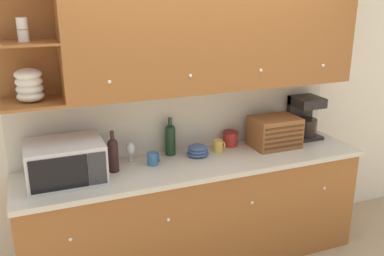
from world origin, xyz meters
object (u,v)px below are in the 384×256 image
Objects in this scene: mug at (153,159)px; coffee_maker at (304,117)px; storage_canister at (230,138)px; wine_bottle at (170,138)px; wine_glass at (131,149)px; bread_box at (275,132)px; bowl_stack_on_counter at (198,151)px; second_wine_bottle at (113,153)px; mug_blue_second at (219,146)px; microwave at (65,162)px.

coffee_maker reaches higher than mug.
wine_bottle is at bearing -179.61° from storage_canister.
wine_bottle is (0.35, 0.06, 0.03)m from wine_glass.
storage_canister is 0.38m from bread_box.
bowl_stack_on_counter is 0.47× the size of coffee_maker.
bowl_stack_on_counter is at bearing 176.36° from bread_box.
mug is 1.49m from coffee_maker.
second_wine_bottle is at bearing -161.65° from wine_bottle.
mug is 0.27m from wine_bottle.
second_wine_bottle is 1.40m from bread_box.
bowl_stack_on_counter is at bearing -175.60° from mug_blue_second.
microwave is 1.40× the size of coffee_maker.
wine_bottle is at bearing 18.35° from second_wine_bottle.
microwave is 0.53m from wine_glass.
bowl_stack_on_counter is at bearing -5.03° from wine_glass.
microwave reaches higher than storage_canister.
wine_glass is (0.51, 0.14, -0.03)m from microwave.
microwave is 1.43m from storage_canister.
wine_bottle is 1.76× the size of bowl_stack_on_counter.
coffee_maker reaches higher than second_wine_bottle.
mug is at bearing -167.83° from storage_canister.
storage_canister is at bearing 9.20° from second_wine_bottle.
mug is at bearing 1.77° from second_wine_bottle.
second_wine_bottle is 3.04× the size of mug_blue_second.
microwave is 0.88m from wine_bottle.
wine_glass is 0.19m from mug.
second_wine_bottle is 1.85× the size of wine_glass.
storage_canister reaches higher than bowl_stack_on_counter.
second_wine_bottle is at bearing -175.47° from bowl_stack_on_counter.
wine_glass is 0.36m from wine_bottle.
coffee_maker is (2.14, 0.17, 0.05)m from microwave.
second_wine_bottle is 1.08m from storage_canister.
storage_canister is at bearing 154.85° from bread_box.
wine_glass is at bearing -175.68° from storage_canister.
coffee_maker is at bearing 0.91° from wine_glass.
second_wine_bottle is 0.71m from bowl_stack_on_counter.
wine_bottle reaches higher than wine_glass.
microwave is 2.14m from coffee_maker.
coffee_maker is at bearing 3.78° from mug_blue_second.
bowl_stack_on_counter is (0.39, 0.05, -0.01)m from mug.
second_wine_bottle reaches higher than bowl_stack_on_counter.
microwave is 4.03× the size of storage_canister.
coffee_maker is at bearing 17.06° from bread_box.
wine_glass is at bearing 33.26° from second_wine_bottle.
wine_bottle reaches higher than bread_box.
storage_canister is (0.16, 0.10, 0.01)m from mug_blue_second.
coffee_maker is at bearing 4.44° from microwave.
microwave is 0.66m from mug.
bread_box reaches higher than mug_blue_second.
mug is 0.27× the size of coffee_maker.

